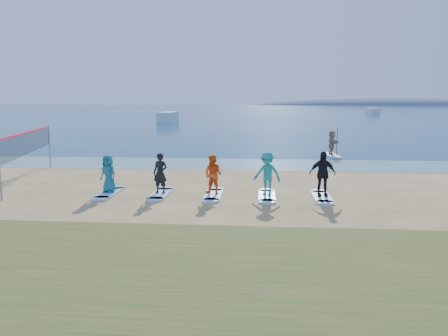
# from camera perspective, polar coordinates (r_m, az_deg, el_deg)

# --- Properties ---
(ground) EXTENTS (600.00, 600.00, 0.00)m
(ground) POSITION_cam_1_polar(r_m,az_deg,el_deg) (17.17, 1.14, -4.69)
(ground) COLOR tan
(ground) RESTS_ON ground
(shallow_water) EXTENTS (600.00, 600.00, 0.00)m
(shallow_water) POSITION_cam_1_polar(r_m,az_deg,el_deg) (27.47, 2.54, 0.49)
(shallow_water) COLOR teal
(shallow_water) RESTS_ON ground
(ocean) EXTENTS (600.00, 600.00, 0.00)m
(ocean) POSITION_cam_1_polar(r_m,az_deg,el_deg) (176.70, 4.49, 7.63)
(ocean) COLOR navy
(ocean) RESTS_ON ground
(island_ridge) EXTENTS (220.00, 56.00, 18.00)m
(island_ridge) POSITION_cam_1_polar(r_m,az_deg,el_deg) (330.32, 21.52, 7.65)
(island_ridge) COLOR slate
(island_ridge) RESTS_ON ground
(volleyball_net) EXTENTS (2.34, 8.81, 2.50)m
(volleyball_net) POSITION_cam_1_polar(r_m,az_deg,el_deg) (23.79, -24.17, 3.00)
(volleyball_net) COLOR gray
(volleyball_net) RESTS_ON ground
(paddleboard) EXTENTS (0.98, 3.05, 0.12)m
(paddleboard) POSITION_cam_1_polar(r_m,az_deg,el_deg) (32.37, 13.86, 1.62)
(paddleboard) COLOR silver
(paddleboard) RESTS_ON ground
(paddleboarder) EXTENTS (0.80, 1.66, 1.72)m
(paddleboarder) POSITION_cam_1_polar(r_m,az_deg,el_deg) (32.27, 13.92, 3.24)
(paddleboarder) COLOR tan
(paddleboarder) RESTS_ON paddleboard
(boat_offshore_a) EXTENTS (2.60, 7.13, 1.83)m
(boat_offshore_a) POSITION_cam_1_polar(r_m,az_deg,el_deg) (78.53, -7.30, 5.94)
(boat_offshore_a) COLOR silver
(boat_offshore_a) RESTS_ON ground
(boat_offshore_b) EXTENTS (2.47, 6.24, 1.69)m
(boat_offshore_b) POSITION_cam_1_polar(r_m,az_deg,el_deg) (127.43, 18.85, 6.67)
(boat_offshore_b) COLOR silver
(boat_offshore_b) RESTS_ON ground
(surfboard_0) EXTENTS (0.70, 2.20, 0.09)m
(surfboard_0) POSITION_cam_1_polar(r_m,az_deg,el_deg) (19.52, -14.76, -3.19)
(surfboard_0) COLOR #A2D4FA
(surfboard_0) RESTS_ON ground
(student_0) EXTENTS (0.93, 0.80, 1.62)m
(student_0) POSITION_cam_1_polar(r_m,az_deg,el_deg) (19.36, -14.86, -0.72)
(student_0) COLOR #1B6A86
(student_0) RESTS_ON surfboard_0
(surfboard_1) EXTENTS (0.70, 2.20, 0.09)m
(surfboard_1) POSITION_cam_1_polar(r_m,az_deg,el_deg) (18.89, -8.26, -3.38)
(surfboard_1) COLOR #A2D4FA
(surfboard_1) RESTS_ON ground
(student_1) EXTENTS (0.71, 0.55, 1.72)m
(student_1) POSITION_cam_1_polar(r_m,az_deg,el_deg) (18.71, -8.32, -0.67)
(student_1) COLOR black
(student_1) RESTS_ON surfboard_1
(surfboard_2) EXTENTS (0.70, 2.20, 0.09)m
(surfboard_2) POSITION_cam_1_polar(r_m,az_deg,el_deg) (18.51, -1.41, -3.54)
(surfboard_2) COLOR #A2D4FA
(surfboard_2) RESTS_ON ground
(student_2) EXTENTS (0.99, 0.90, 1.66)m
(student_2) POSITION_cam_1_polar(r_m,az_deg,el_deg) (18.34, -1.42, -0.88)
(student_2) COLOR #ED5619
(student_2) RESTS_ON surfboard_2
(surfboard_3) EXTENTS (0.70, 2.20, 0.09)m
(surfboard_3) POSITION_cam_1_polar(r_m,az_deg,el_deg) (18.41, 5.62, -3.65)
(surfboard_3) COLOR #A2D4FA
(surfboard_3) RESTS_ON ground
(student_3) EXTENTS (1.33, 1.02, 1.81)m
(student_3) POSITION_cam_1_polar(r_m,az_deg,el_deg) (18.23, 5.67, -0.73)
(student_3) COLOR teal
(student_3) RESTS_ON surfboard_3
(surfboard_4) EXTENTS (0.70, 2.20, 0.09)m
(surfboard_4) POSITION_cam_1_polar(r_m,az_deg,el_deg) (18.58, 12.63, -3.71)
(surfboard_4) COLOR #A2D4FA
(surfboard_4) RESTS_ON ground
(student_4) EXTENTS (1.12, 0.53, 1.86)m
(student_4) POSITION_cam_1_polar(r_m,az_deg,el_deg) (18.40, 12.73, -0.74)
(student_4) COLOR black
(student_4) RESTS_ON surfboard_4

